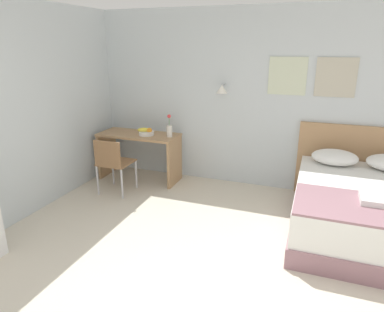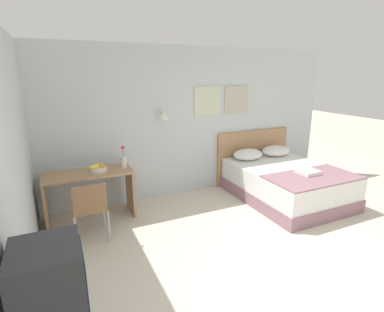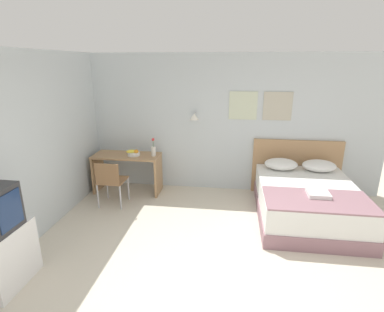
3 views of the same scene
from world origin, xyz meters
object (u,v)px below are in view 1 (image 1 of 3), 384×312
object	(u,v)px
desk	(139,147)
flower_vase	(169,129)
folded_towel_near_foot	(376,199)
desk_chair	(112,161)
fruit_bowl	(146,132)
headboard	(359,164)
pillow_left	(335,157)
throw_blanket	(374,209)
bed	(363,211)

from	to	relation	value
desk	flower_vase	size ratio (longest dim) A/B	3.67
folded_towel_near_foot	desk_chair	xyz separation A→B (m)	(-3.36, 0.43, -0.13)
desk	desk_chair	world-z (taller)	desk_chair
folded_towel_near_foot	fruit_bowl	xyz separation A→B (m)	(-3.14, 1.07, 0.17)
headboard	desk_chair	size ratio (longest dim) A/B	1.98
folded_towel_near_foot	desk_chair	bearing A→B (deg)	172.76
pillow_left	desk	size ratio (longest dim) A/B	0.46
desk_chair	fruit_bowl	size ratio (longest dim) A/B	3.08
throw_blanket	pillow_left	bearing A→B (deg)	104.47
bed	pillow_left	bearing A→B (deg)	114.87
desk	desk_chair	xyz separation A→B (m)	(-0.07, -0.67, -0.03)
bed	desk	distance (m)	3.34
folded_towel_near_foot	flower_vase	world-z (taller)	flower_vase
headboard	folded_towel_near_foot	xyz separation A→B (m)	(0.03, -1.46, 0.10)
pillow_left	flower_vase	xyz separation A→B (m)	(-2.38, -0.07, 0.20)
headboard	pillow_left	size ratio (longest dim) A/B	2.80
pillow_left	fruit_bowl	bearing A→B (deg)	-178.11
flower_vase	pillow_left	bearing A→B (deg)	1.62
bed	fruit_bowl	world-z (taller)	fruit_bowl
bed	fruit_bowl	xyz separation A→B (m)	(-3.11, 0.63, 0.52)
pillow_left	desk	bearing A→B (deg)	-178.69
headboard	desk_chair	distance (m)	3.49
bed	throw_blanket	distance (m)	0.65
pillow_left	throw_blanket	xyz separation A→B (m)	(0.34, -1.30, -0.09)
desk_chair	flower_vase	xyz separation A→B (m)	(0.61, 0.67, 0.37)
desk_chair	fruit_bowl	bearing A→B (deg)	70.55
throw_blanket	desk_chair	xyz separation A→B (m)	(-3.34, 0.57, -0.09)
desk	folded_towel_near_foot	bearing A→B (deg)	-18.42
desk_chair	flower_vase	world-z (taller)	flower_vase
throw_blanket	fruit_bowl	size ratio (longest dim) A/B	5.48
headboard	folded_towel_near_foot	world-z (taller)	headboard
pillow_left	throw_blanket	distance (m)	1.35
folded_towel_near_foot	headboard	bearing A→B (deg)	91.15
throw_blanket	flower_vase	world-z (taller)	flower_vase
throw_blanket	desk_chair	world-z (taller)	desk_chair
desk	desk_chair	size ratio (longest dim) A/B	1.53
desk	desk_chair	distance (m)	0.67
headboard	desk_chair	xyz separation A→B (m)	(-3.34, -1.04, -0.03)
bed	folded_towel_near_foot	bearing A→B (deg)	-86.15
headboard	fruit_bowl	distance (m)	3.14
bed	headboard	distance (m)	1.05
bed	headboard	size ratio (longest dim) A/B	1.20
headboard	throw_blanket	distance (m)	1.60
bed	desk	world-z (taller)	desk
fruit_bowl	flower_vase	world-z (taller)	flower_vase
throw_blanket	desk	xyz separation A→B (m)	(-3.26, 1.24, -0.06)
bed	throw_blanket	size ratio (longest dim) A/B	1.33
throw_blanket	desk_chair	bearing A→B (deg)	170.36
throw_blanket	folded_towel_near_foot	world-z (taller)	folded_towel_near_foot
desk	fruit_bowl	distance (m)	0.31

